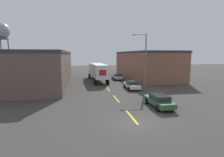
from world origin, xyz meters
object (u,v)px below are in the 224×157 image
Objects in this scene: parked_car_right_mid at (132,85)px; street_lamp at (144,58)px; parked_car_right_far at (117,76)px; water_tower at (1,31)px; semi_truck at (97,70)px; parked_car_right_near at (159,100)px.

street_lamp reaches higher than parked_car_right_mid.
water_tower reaches higher than parked_car_right_far.
semi_truck is 1.47× the size of street_lamp.
semi_truck is 11.61m from parked_car_right_mid.
parked_car_right_far is at bearing 10.54° from semi_truck.
water_tower is (-29.86, 14.85, 11.42)m from parked_car_right_far.
parked_car_right_far is at bearing 98.96° from street_lamp.
street_lamp is at bearing -40.30° from water_tower.
semi_truck is 2.88× the size of parked_car_right_mid.
street_lamp is (1.91, -0.46, 4.52)m from parked_car_right_mid.
parked_car_right_near is at bearing -90.00° from parked_car_right_mid.
parked_car_right_near is 48.79m from water_tower.
parked_car_right_far is (4.80, 1.16, -1.56)m from semi_truck.
parked_car_right_near is (4.80, -20.83, -1.56)m from semi_truck.
parked_car_right_mid is (0.00, 10.38, 0.00)m from parked_car_right_near.
parked_car_right_far is 1.00× the size of parked_car_right_mid.
parked_car_right_near is 0.51× the size of street_lamp.
parked_car_right_mid is 0.32× the size of water_tower.
parked_car_right_mid is (0.00, -11.62, 0.00)m from parked_car_right_far.
semi_truck is 21.44m from parked_car_right_near.
water_tower is 1.61× the size of street_lamp.
parked_car_right_mid is 0.51× the size of street_lamp.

